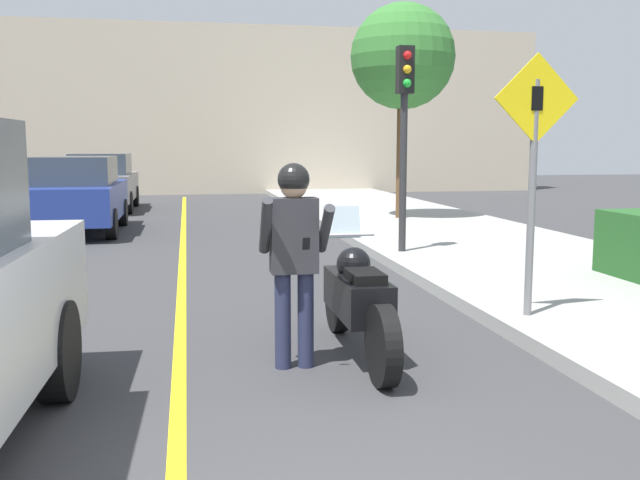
# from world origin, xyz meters

# --- Properties ---
(road_center_line) EXTENTS (0.12, 36.00, 0.01)m
(road_center_line) POSITION_xyz_m (-0.60, 6.00, 0.00)
(road_center_line) COLOR yellow
(road_center_line) RESTS_ON ground
(building_backdrop) EXTENTS (28.00, 1.20, 6.60)m
(building_backdrop) POSITION_xyz_m (0.00, 26.00, 3.30)
(building_backdrop) COLOR beige
(building_backdrop) RESTS_ON ground
(motorcycle) EXTENTS (0.62, 2.41, 1.32)m
(motorcycle) POSITION_xyz_m (1.01, 3.18, 0.52)
(motorcycle) COLOR black
(motorcycle) RESTS_ON ground
(person_biker) EXTENTS (0.59, 0.48, 1.77)m
(person_biker) POSITION_xyz_m (0.39, 2.91, 1.09)
(person_biker) COLOR #282D4C
(person_biker) RESTS_ON ground
(crossing_sign) EXTENTS (0.91, 0.08, 2.68)m
(crossing_sign) POSITION_xyz_m (2.98, 3.74, 1.77)
(crossing_sign) COLOR slate
(crossing_sign) RESTS_ON sidewalk_curb
(traffic_light) EXTENTS (0.26, 0.30, 3.36)m
(traffic_light) POSITION_xyz_m (3.04, 8.34, 2.51)
(traffic_light) COLOR #2D2D30
(traffic_light) RESTS_ON sidewalk_curb
(street_tree) EXTENTS (2.51, 2.51, 5.13)m
(street_tree) POSITION_xyz_m (4.66, 13.77, 4.01)
(street_tree) COLOR brown
(street_tree) RESTS_ON sidewalk_curb
(parked_car_blue) EXTENTS (1.88, 4.20, 1.68)m
(parked_car_blue) POSITION_xyz_m (-2.87, 13.28, 0.86)
(parked_car_blue) COLOR black
(parked_car_blue) RESTS_ON ground
(parked_car_grey) EXTENTS (1.88, 4.20, 1.68)m
(parked_car_grey) POSITION_xyz_m (-2.96, 18.87, 0.86)
(parked_car_grey) COLOR black
(parked_car_grey) RESTS_ON ground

